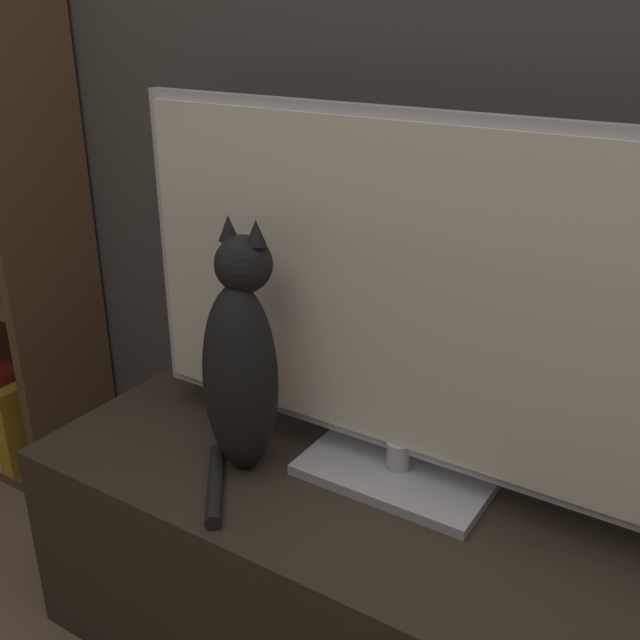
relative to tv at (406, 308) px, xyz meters
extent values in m
cube|color=#33281E|center=(0.03, -0.07, -0.56)|extent=(1.41, 0.52, 0.43)
cube|color=#B7B7BC|center=(0.00, 0.00, -0.33)|extent=(0.35, 0.21, 0.02)
cylinder|color=#B7B7BC|center=(0.00, 0.00, -0.29)|extent=(0.04, 0.04, 0.05)
cube|color=#B7B7BC|center=(0.00, 0.00, 0.02)|extent=(1.11, 0.02, 0.61)
cube|color=silver|center=(0.00, -0.01, 0.02)|extent=(1.07, 0.01, 0.58)
ellipsoid|color=black|center=(-0.26, -0.13, -0.15)|extent=(0.15, 0.14, 0.37)
ellipsoid|color=olive|center=(-0.27, -0.08, -0.17)|extent=(0.08, 0.05, 0.20)
sphere|color=black|center=(-0.26, -0.11, 0.06)|extent=(0.11, 0.11, 0.10)
cone|color=black|center=(-0.29, -0.11, 0.12)|extent=(0.04, 0.04, 0.04)
cone|color=black|center=(-0.24, -0.10, 0.12)|extent=(0.04, 0.04, 0.04)
cylinder|color=black|center=(-0.26, -0.22, -0.33)|extent=(0.16, 0.19, 0.03)
cube|color=brown|center=(-1.01, 0.06, 0.03)|extent=(0.03, 0.28, 1.61)
cube|color=brown|center=(-1.30, 0.18, 0.03)|extent=(0.60, 0.03, 1.61)
cube|color=brown|center=(-1.30, 0.06, -0.76)|extent=(0.54, 0.25, 0.03)
cube|color=maroon|center=(-1.28, 0.03, -0.62)|extent=(0.06, 0.19, 0.26)
cube|color=beige|center=(-1.21, 0.02, -0.63)|extent=(0.04, 0.17, 0.22)
cube|color=#B79323|center=(-1.17, 0.03, -0.62)|extent=(0.05, 0.20, 0.26)
camera|label=1|loc=(0.51, -1.07, 0.48)|focal=42.00mm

